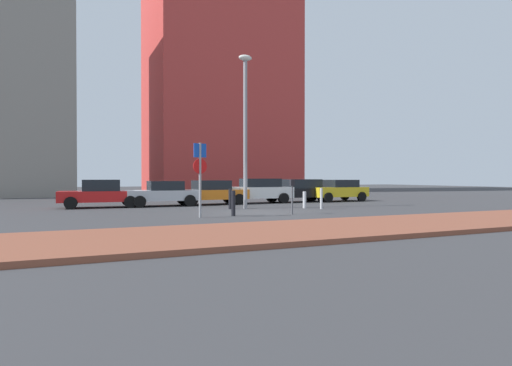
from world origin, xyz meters
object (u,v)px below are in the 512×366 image
(parked_car_black, at_px, (298,190))
(traffic_bollard_mid, at_px, (304,200))
(parked_car_yellow, at_px, (338,190))
(parking_sign_post, at_px, (200,171))
(parked_car_silver, at_px, (163,193))
(parked_car_white, at_px, (257,190))
(parked_car_orange, at_px, (211,192))
(parking_meter, at_px, (292,192))
(traffic_bollard_edge, at_px, (230,199))
(traffic_bollard_far, at_px, (233,203))
(parked_car_red, at_px, (101,193))
(street_lamp, at_px, (245,119))
(traffic_bollard_near, at_px, (321,199))

(parked_car_black, xyz_separation_m, traffic_bollard_mid, (-2.44, -4.98, -0.34))
(parked_car_yellow, bearing_deg, parking_sign_post, -147.38)
(parked_car_silver, xyz_separation_m, parked_car_white, (5.89, 0.34, 0.07))
(parked_car_orange, relative_size, parking_meter, 2.77)
(traffic_bollard_edge, bearing_deg, traffic_bollard_far, -108.54)
(parked_car_red, bearing_deg, street_lamp, -29.29)
(parked_car_orange, xyz_separation_m, parking_sign_post, (-2.96, -7.74, 1.13))
(parked_car_silver, height_order, parking_meter, parking_meter)
(parked_car_white, bearing_deg, parking_meter, -103.44)
(parked_car_orange, xyz_separation_m, traffic_bollard_mid, (3.52, -4.85, -0.31))
(traffic_bollard_near, bearing_deg, traffic_bollard_mid, 118.19)
(parking_meter, xyz_separation_m, street_lamp, (-0.52, 4.02, 3.60))
(traffic_bollard_mid, bearing_deg, parked_car_orange, 125.97)
(parked_car_orange, bearing_deg, parked_car_white, 2.26)
(parking_sign_post, bearing_deg, traffic_bollard_far, 7.40)
(parking_sign_post, bearing_deg, parked_car_orange, 69.07)
(parked_car_silver, height_order, parked_car_orange, parked_car_orange)
(parking_sign_post, relative_size, traffic_bollard_far, 2.81)
(parked_car_orange, relative_size, traffic_bollard_edge, 4.07)
(street_lamp, bearing_deg, traffic_bollard_edge, -177.55)
(street_lamp, xyz_separation_m, traffic_bollard_edge, (-0.84, -0.04, -4.06))
(parked_car_black, height_order, traffic_bollard_edge, parked_car_black)
(traffic_bollard_near, bearing_deg, traffic_bollard_far, -161.56)
(traffic_bollard_mid, height_order, traffic_bollard_far, traffic_bollard_far)
(parked_car_white, xyz_separation_m, parking_meter, (-1.92, -8.02, 0.18))
(parked_car_orange, distance_m, street_lamp, 5.48)
(parked_car_red, distance_m, parked_car_yellow, 14.98)
(parked_car_red, xyz_separation_m, parking_meter, (7.26, -7.80, 0.23))
(street_lamp, bearing_deg, parked_car_silver, 133.39)
(parked_car_red, relative_size, parking_sign_post, 1.44)
(parked_car_red, relative_size, parked_car_yellow, 1.07)
(traffic_bollard_near, distance_m, traffic_bollard_far, 5.76)
(street_lamp, height_order, traffic_bollard_mid, street_lamp)
(parked_car_white, bearing_deg, parked_car_yellow, -3.12)
(parked_car_silver, height_order, traffic_bollard_far, parked_car_silver)
(traffic_bollard_edge, bearing_deg, parked_car_yellow, 22.26)
(parking_sign_post, relative_size, street_lamp, 0.38)
(parked_car_red, bearing_deg, parking_sign_post, -67.30)
(parking_sign_post, bearing_deg, parked_car_red, 112.70)
(parked_car_orange, height_order, traffic_bollard_near, parked_car_orange)
(parking_sign_post, height_order, traffic_bollard_mid, parking_sign_post)
(parked_car_yellow, height_order, traffic_bollard_far, parked_car_yellow)
(parked_car_black, relative_size, street_lamp, 0.54)
(parked_car_black, xyz_separation_m, street_lamp, (-5.38, -4.01, 3.80))
(traffic_bollard_mid, distance_m, traffic_bollard_far, 5.68)
(parked_car_white, distance_m, traffic_bollard_near, 5.93)
(traffic_bollard_mid, bearing_deg, traffic_bollard_edge, 166.11)
(parked_car_red, height_order, traffic_bollard_far, parked_car_red)
(parked_car_silver, bearing_deg, parked_car_orange, 4.36)
(street_lamp, bearing_deg, traffic_bollard_near, -28.45)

